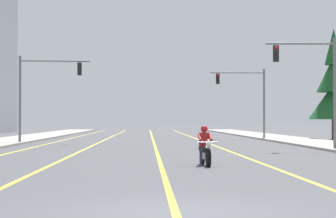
{
  "coord_description": "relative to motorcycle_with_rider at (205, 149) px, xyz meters",
  "views": [
    {
      "loc": [
        -0.53,
        -11.59,
        1.65
      ],
      "look_at": [
        0.64,
        24.38,
        2.28
      ],
      "focal_mm": 69.25,
      "sensor_mm": 36.0,
      "label": 1
    }
  ],
  "objects": [
    {
      "name": "ground_plane",
      "position": [
        -1.59,
        -12.02,
        -0.59
      ],
      "size": [
        400.0,
        400.0,
        0.0
      ],
      "primitive_type": "plane",
      "color": "#47474C"
    },
    {
      "name": "lane_stripe_center",
      "position": [
        -1.61,
        32.98,
        -0.58
      ],
      "size": [
        0.16,
        100.0,
        0.01
      ],
      "primitive_type": "cube",
      "color": "yellow",
      "rests_on": "ground"
    },
    {
      "name": "lane_stripe_left",
      "position": [
        -5.65,
        32.98,
        -0.58
      ],
      "size": [
        0.16,
        100.0,
        0.01
      ],
      "primitive_type": "cube",
      "color": "yellow",
      "rests_on": "ground"
    },
    {
      "name": "lane_stripe_right",
      "position": [
        2.27,
        32.98,
        -0.58
      ],
      "size": [
        0.16,
        100.0,
        0.01
      ],
      "primitive_type": "cube",
      "color": "yellow",
      "rests_on": "ground"
    },
    {
      "name": "lane_stripe_far_left",
      "position": [
        -9.04,
        32.98,
        -0.58
      ],
      "size": [
        0.16,
        100.0,
        0.01
      ],
      "primitive_type": "cube",
      "color": "yellow",
      "rests_on": "ground"
    },
    {
      "name": "sidewalk_kerb_right",
      "position": [
        9.66,
        27.98,
        -0.52
      ],
      "size": [
        4.4,
        110.0,
        0.14
      ],
      "primitive_type": "cube",
      "color": "#9E998E",
      "rests_on": "ground"
    },
    {
      "name": "sidewalk_kerb_left",
      "position": [
        -12.83,
        27.98,
        -0.52
      ],
      "size": [
        4.4,
        110.0,
        0.14
      ],
      "primitive_type": "cube",
      "color": "#9E998E",
      "rests_on": "ground"
    },
    {
      "name": "motorcycle_with_rider",
      "position": [
        0.0,
        0.0,
        0.0
      ],
      "size": [
        0.7,
        2.19,
        1.46
      ],
      "color": "black",
      "rests_on": "ground"
    },
    {
      "name": "traffic_signal_near_right",
      "position": [
        7.09,
        11.49,
        3.45
      ],
      "size": [
        3.89,
        0.37,
        6.2
      ],
      "color": "slate",
      "rests_on": "ground"
    },
    {
      "name": "traffic_signal_near_left",
      "position": [
        -9.65,
        22.35,
        3.52
      ],
      "size": [
        4.99,
        0.56,
        6.2
      ],
      "color": "slate",
      "rests_on": "ground"
    },
    {
      "name": "traffic_signal_mid_right",
      "position": [
        6.81,
        33.11,
        3.51
      ],
      "size": [
        4.93,
        0.44,
        6.2
      ],
      "color": "slate",
      "rests_on": "ground"
    },
    {
      "name": "conifer_tree_right_verge_far",
      "position": [
        13.54,
        30.06,
        3.7
      ],
      "size": [
        4.25,
        4.25,
        9.35
      ],
      "color": "#4C3828",
      "rests_on": "ground"
    }
  ]
}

